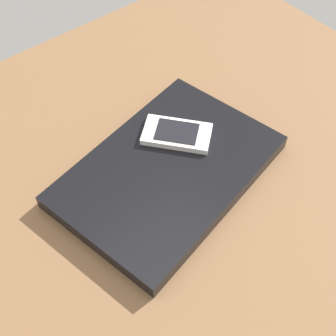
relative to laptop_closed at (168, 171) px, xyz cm
name	(u,v)px	position (x,y,z in cm)	size (l,w,h in cm)	color
desk_surface	(113,201)	(-9.02, 2.48, -2.77)	(120.00, 80.00, 3.00)	brown
laptop_closed	(168,171)	(0.00, 0.00, 0.00)	(33.71, 22.61, 2.55)	black
cell_phone_on_laptop	(177,134)	(4.97, 3.90, 1.82)	(11.52, 12.17, 1.17)	silver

